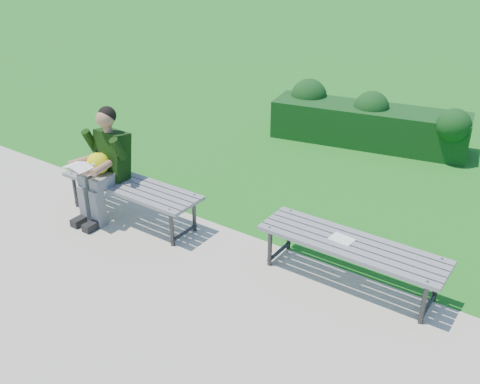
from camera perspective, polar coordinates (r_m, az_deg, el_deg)
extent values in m
plane|color=#207013|center=(6.03, 1.10, -4.85)|extent=(80.00, 80.00, 0.00)
cube|color=beige|center=(4.93, -10.62, -13.46)|extent=(30.00, 3.50, 0.02)
cube|color=#183814|center=(8.73, 13.50, 6.92)|extent=(3.10, 1.31, 0.60)
sphere|color=#183814|center=(9.10, 7.34, 10.03)|extent=(0.70, 0.70, 0.60)
sphere|color=#183814|center=(8.67, 13.82, 8.62)|extent=(0.65, 0.65, 0.55)
sphere|color=#183814|center=(8.28, 21.81, 6.60)|extent=(0.58, 0.58, 0.49)
cube|color=gray|center=(6.17, -12.96, -0.02)|extent=(1.80, 0.08, 0.04)
cube|color=gray|center=(6.23, -12.27, 0.33)|extent=(1.80, 0.08, 0.04)
cube|color=gray|center=(6.29, -11.60, 0.68)|extent=(1.80, 0.08, 0.04)
cube|color=gray|center=(6.35, -10.94, 1.02)|extent=(1.80, 0.08, 0.04)
cube|color=gray|center=(6.42, -10.29, 1.35)|extent=(1.80, 0.08, 0.04)
cylinder|color=#2D2D30|center=(6.82, -17.16, 0.04)|extent=(0.04, 0.04, 0.41)
cylinder|color=#2D2D30|center=(7.03, -14.80, 1.18)|extent=(0.04, 0.04, 0.41)
cylinder|color=#2D2D30|center=(6.85, -16.15, 1.99)|extent=(0.04, 0.42, 0.04)
cylinder|color=#2D2D30|center=(6.99, -15.81, -0.45)|extent=(0.04, 0.42, 0.04)
cylinder|color=gray|center=(6.71, -17.55, 1.88)|extent=(0.02, 0.02, 0.01)
cylinder|color=gray|center=(6.94, -14.93, 3.09)|extent=(0.02, 0.02, 0.01)
cylinder|color=#2D2D30|center=(5.79, -7.29, -3.94)|extent=(0.04, 0.04, 0.41)
cylinder|color=#2D2D30|center=(6.03, -4.91, -2.44)|extent=(0.04, 0.04, 0.41)
cylinder|color=#2D2D30|center=(5.82, -6.16, -1.61)|extent=(0.04, 0.42, 0.04)
cylinder|color=#2D2D30|center=(5.98, -6.01, -4.38)|extent=(0.04, 0.42, 0.04)
cylinder|color=gray|center=(5.65, -7.56, -1.84)|extent=(0.02, 0.02, 0.01)
cylinder|color=gray|center=(5.93, -4.90, -0.27)|extent=(0.02, 0.02, 0.01)
cube|color=gray|center=(5.00, 10.81, -6.56)|extent=(1.80, 0.08, 0.04)
cube|color=gray|center=(5.08, 11.31, -6.02)|extent=(1.80, 0.08, 0.04)
cube|color=gray|center=(5.17, 11.79, -5.50)|extent=(1.80, 0.09, 0.04)
cube|color=gray|center=(5.25, 12.26, -4.99)|extent=(1.80, 0.09, 0.04)
cube|color=gray|center=(5.33, 12.71, -4.50)|extent=(1.80, 0.09, 0.04)
cylinder|color=#2D2D30|center=(5.43, 3.20, -5.97)|extent=(0.04, 0.04, 0.41)
cylinder|color=#2D2D30|center=(5.71, 5.23, -4.26)|extent=(0.04, 0.04, 0.41)
cylinder|color=#2D2D30|center=(5.48, 4.31, -3.47)|extent=(0.04, 0.42, 0.04)
cylinder|color=#2D2D30|center=(5.65, 4.19, -6.35)|extent=(0.04, 0.42, 0.04)
cylinder|color=gray|center=(5.29, 3.17, -3.79)|extent=(0.02, 0.02, 0.01)
cylinder|color=gray|center=(5.60, 5.42, -2.00)|extent=(0.02, 0.02, 0.01)
cylinder|color=#2D2D30|center=(4.96, 18.99, -11.25)|extent=(0.04, 0.04, 0.41)
cylinder|color=#2D2D30|center=(5.26, 20.25, -9.03)|extent=(0.04, 0.04, 0.41)
cylinder|color=#2D2D30|center=(5.01, 19.96, -8.42)|extent=(0.04, 0.42, 0.04)
cylinder|color=#2D2D30|center=(5.19, 19.40, -11.39)|extent=(0.04, 0.42, 0.04)
cylinder|color=gray|center=(4.80, 19.37, -9.00)|extent=(0.02, 0.02, 0.01)
cylinder|color=gray|center=(5.14, 20.75, -6.67)|extent=(0.02, 0.02, 0.01)
cube|color=slate|center=(6.44, -15.18, 1.73)|extent=(0.14, 0.42, 0.13)
cube|color=slate|center=(6.30, -13.98, 1.30)|extent=(0.14, 0.42, 0.13)
cube|color=slate|center=(6.46, -16.06, -1.16)|extent=(0.12, 0.13, 0.45)
cube|color=slate|center=(6.32, -14.88, -1.66)|extent=(0.12, 0.13, 0.45)
cube|color=black|center=(6.49, -16.52, -2.90)|extent=(0.11, 0.26, 0.09)
cube|color=black|center=(6.35, -15.36, -3.43)|extent=(0.11, 0.26, 0.09)
cube|color=black|center=(6.40, -13.48, 3.89)|extent=(0.40, 0.30, 0.59)
cylinder|color=#A26C51|center=(6.27, -13.92, 6.52)|extent=(0.10, 0.10, 0.08)
sphere|color=#A26C51|center=(6.22, -14.19, 7.59)|extent=(0.21, 0.21, 0.21)
sphere|color=black|center=(6.23, -14.01, 7.93)|extent=(0.21, 0.21, 0.21)
cylinder|color=black|center=(6.45, -15.67, 5.34)|extent=(0.10, 0.21, 0.30)
cylinder|color=black|center=(6.12, -12.85, 4.51)|extent=(0.10, 0.21, 0.30)
cylinder|color=#A26C51|center=(6.34, -16.62, 3.17)|extent=(0.14, 0.31, 0.08)
cylinder|color=#A26C51|center=(6.09, -14.57, 2.48)|extent=(0.14, 0.31, 0.08)
sphere|color=#A26C51|center=(6.20, -17.32, 2.53)|extent=(0.09, 0.09, 0.09)
sphere|color=#A26C51|center=(6.05, -16.13, 2.10)|extent=(0.09, 0.09, 0.09)
sphere|color=yellow|center=(6.28, -14.91, 2.98)|extent=(0.25, 0.25, 0.25)
cone|color=orange|center=(6.22, -15.68, 2.57)|extent=(0.07, 0.07, 0.07)
cone|color=black|center=(6.25, -15.07, 4.13)|extent=(0.03, 0.05, 0.08)
cone|color=black|center=(6.23, -14.81, 4.06)|extent=(0.03, 0.04, 0.07)
sphere|color=white|center=(6.24, -15.88, 3.01)|extent=(0.05, 0.05, 0.05)
sphere|color=white|center=(6.18, -15.34, 2.83)|extent=(0.05, 0.05, 0.05)
cube|color=white|center=(6.15, -17.38, 2.80)|extent=(0.15, 0.20, 0.05)
cube|color=white|center=(6.04, -16.48, 2.48)|extent=(0.15, 0.20, 0.05)
cube|color=white|center=(5.18, 10.81, -4.96)|extent=(0.23, 0.18, 0.01)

